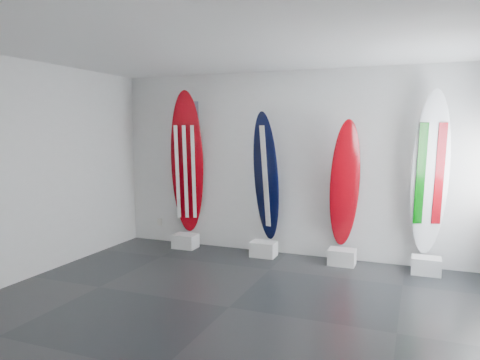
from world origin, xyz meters
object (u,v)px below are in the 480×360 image
at_px(surfboard_navy, 266,177).
at_px(surfboard_italy, 430,174).
at_px(surfboard_usa, 187,163).
at_px(surfboard_swiss, 345,185).

height_order(surfboard_navy, surfboard_italy, surfboard_italy).
xyz_separation_m(surfboard_usa, surfboard_italy, (3.89, 0.00, -0.05)).
height_order(surfboard_usa, surfboard_italy, surfboard_usa).
relative_size(surfboard_navy, surfboard_italy, 0.89).
height_order(surfboard_swiss, surfboard_italy, surfboard_italy).
distance_m(surfboard_usa, surfboard_swiss, 2.71).
relative_size(surfboard_usa, surfboard_swiss, 1.25).
bearing_deg(surfboard_usa, surfboard_navy, -17.40).
bearing_deg(surfboard_usa, surfboard_italy, -17.40).
bearing_deg(surfboard_navy, surfboard_italy, 17.44).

